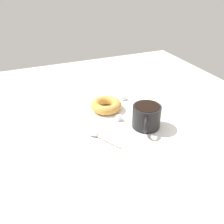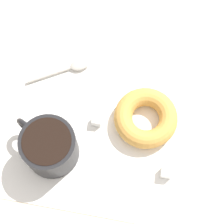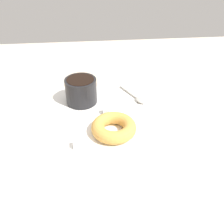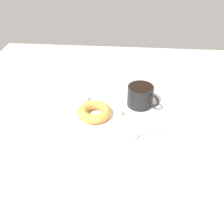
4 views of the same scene
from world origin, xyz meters
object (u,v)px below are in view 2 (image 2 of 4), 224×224
Objects in this scene: donut at (146,118)px; sugar_cube at (166,172)px; spoon at (72,67)px; sugar_cube_extra at (97,121)px; coffee_cup at (49,146)px.

sugar_cube is at bearing -63.95° from donut.
donut reaches higher than spoon.
coffee_cup is at bearing -136.48° from sugar_cube_extra.
coffee_cup is 16.98cm from donut.
coffee_cup is 0.99× the size of donut.
coffee_cup is 0.96× the size of spoon.
sugar_cube_extra is (6.04, -9.82, 0.38)cm from spoon.
sugar_cube is 14.68cm from sugar_cube_extra.
spoon is 11.53cm from sugar_cube_extra.
coffee_cup reaches higher than spoon.
spoon is (0.65, 16.17, -3.36)cm from coffee_cup.
donut reaches higher than sugar_cube_extra.
donut is at bearing 26.94° from coffee_cup.
donut is 8.46cm from sugar_cube_extra.
sugar_cube_extra is (-12.62, 7.51, -0.07)cm from sugar_cube.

